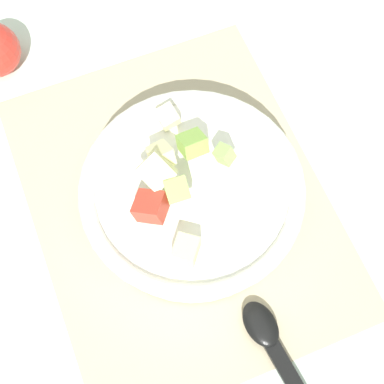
% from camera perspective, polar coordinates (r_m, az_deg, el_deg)
% --- Properties ---
extents(ground_plane, '(2.40, 2.40, 0.00)m').
position_cam_1_polar(ground_plane, '(0.73, -1.30, -1.16)').
color(ground_plane, silver).
extents(placemat, '(0.46, 0.36, 0.01)m').
position_cam_1_polar(placemat, '(0.72, -1.31, -1.08)').
color(placemat, tan).
rests_on(placemat, ground_plane).
extents(salad_bowl, '(0.26, 0.26, 0.12)m').
position_cam_1_polar(salad_bowl, '(0.68, -0.05, -0.25)').
color(salad_bowl, white).
rests_on(salad_bowl, placemat).
extents(serving_spoon, '(0.21, 0.05, 0.01)m').
position_cam_1_polar(serving_spoon, '(0.67, 8.76, -16.09)').
color(serving_spoon, black).
rests_on(serving_spoon, placemat).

